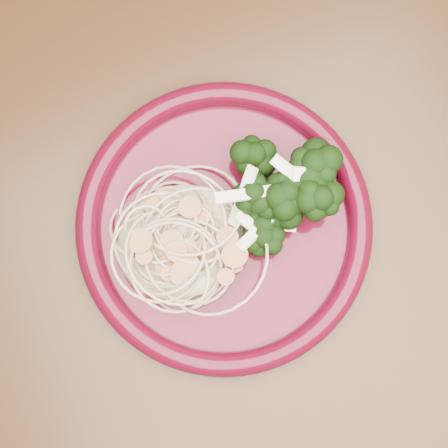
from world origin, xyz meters
TOP-DOWN VIEW (x-y plane):
  - dining_table at (0.00, 0.00)m, footprint 1.20×0.80m
  - dinner_plate at (0.09, -0.03)m, footprint 0.30×0.30m
  - spaghetti_pile at (0.05, -0.03)m, footprint 0.13×0.11m
  - scallop_cluster at (0.05, -0.03)m, footprint 0.12×0.12m
  - broccoli_pile at (0.15, -0.03)m, footprint 0.09×0.15m
  - onion_garnish at (0.15, -0.03)m, footprint 0.07×0.09m

SIDE VIEW (x-z plane):
  - dining_table at x=0.00m, z-range 0.28..1.03m
  - dinner_plate at x=0.09m, z-range 0.75..0.77m
  - spaghetti_pile at x=0.05m, z-range 0.76..0.78m
  - broccoli_pile at x=0.15m, z-range 0.76..0.81m
  - scallop_cluster at x=0.05m, z-range 0.78..0.82m
  - onion_garnish at x=0.15m, z-range 0.78..0.84m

